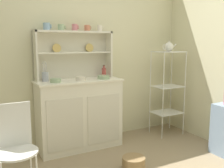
% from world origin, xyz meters
% --- Properties ---
extents(wall_back, '(3.84, 0.05, 2.50)m').
position_xyz_m(wall_back, '(0.00, 1.62, 1.25)').
color(wall_back, beige).
rests_on(wall_back, ground).
extents(hutch_cabinet, '(1.09, 0.45, 0.90)m').
position_xyz_m(hutch_cabinet, '(-0.08, 1.37, 0.46)').
color(hutch_cabinet, silver).
rests_on(hutch_cabinet, ground).
extents(hutch_shelf_unit, '(1.01, 0.18, 0.62)m').
position_xyz_m(hutch_shelf_unit, '(-0.08, 1.53, 1.26)').
color(hutch_shelf_unit, silver).
rests_on(hutch_shelf_unit, hutch_cabinet).
extents(bakers_rack, '(0.42, 0.33, 1.24)m').
position_xyz_m(bakers_rack, '(1.26, 1.25, 0.77)').
color(bakers_rack, silver).
rests_on(bakers_rack, ground).
extents(wire_chair, '(0.36, 0.36, 0.85)m').
position_xyz_m(wire_chair, '(-0.97, 0.56, 0.52)').
color(wire_chair, white).
rests_on(wire_chair, ground).
extents(floor_basket, '(0.25, 0.25, 0.13)m').
position_xyz_m(floor_basket, '(0.23, 0.53, 0.07)').
color(floor_basket, '#93754C').
rests_on(floor_basket, ground).
extents(cup_sky_0, '(0.10, 0.08, 0.09)m').
position_xyz_m(cup_sky_0, '(-0.43, 1.49, 1.56)').
color(cup_sky_0, '#8EB2D1').
rests_on(cup_sky_0, hutch_shelf_unit).
extents(cup_sage_1, '(0.10, 0.08, 0.08)m').
position_xyz_m(cup_sage_1, '(-0.25, 1.49, 1.55)').
color(cup_sage_1, '#9EB78E').
rests_on(cup_sage_1, hutch_shelf_unit).
extents(cup_rose_2, '(0.09, 0.07, 0.08)m').
position_xyz_m(cup_rose_2, '(-0.07, 1.49, 1.56)').
color(cup_rose_2, '#D17A84').
rests_on(cup_rose_2, hutch_shelf_unit).
extents(cup_terracotta_3, '(0.09, 0.07, 0.08)m').
position_xyz_m(cup_terracotta_3, '(0.10, 1.49, 1.55)').
color(cup_terracotta_3, '#C67556').
rests_on(cup_terracotta_3, hutch_shelf_unit).
extents(cup_cream_4, '(0.08, 0.07, 0.08)m').
position_xyz_m(cup_cream_4, '(0.28, 1.49, 1.56)').
color(cup_cream_4, silver).
rests_on(cup_cream_4, hutch_shelf_unit).
extents(bowl_mixing_large, '(0.13, 0.13, 0.05)m').
position_xyz_m(bowl_mixing_large, '(-0.40, 1.29, 0.92)').
color(bowl_mixing_large, '#9EB78E').
rests_on(bowl_mixing_large, hutch_cabinet).
extents(bowl_floral_medium, '(0.13, 0.13, 0.05)m').
position_xyz_m(bowl_floral_medium, '(-0.08, 1.29, 0.92)').
color(bowl_floral_medium, silver).
rests_on(bowl_floral_medium, hutch_cabinet).
extents(bowl_cream_small, '(0.16, 0.16, 0.05)m').
position_xyz_m(bowl_cream_small, '(0.24, 1.29, 0.92)').
color(bowl_cream_small, '#9EB78E').
rests_on(bowl_cream_small, hutch_cabinet).
extents(jam_bottle, '(0.06, 0.06, 0.17)m').
position_xyz_m(jam_bottle, '(0.32, 1.45, 0.97)').
color(jam_bottle, '#B74C47').
rests_on(jam_bottle, hutch_cabinet).
extents(utensil_jar, '(0.08, 0.08, 0.24)m').
position_xyz_m(utensil_jar, '(-0.48, 1.45, 0.96)').
color(utensil_jar, '#B2B7C6').
rests_on(utensil_jar, hutch_cabinet).
extents(porcelain_teapot, '(0.22, 0.13, 0.15)m').
position_xyz_m(porcelain_teapot, '(1.26, 1.25, 1.31)').
color(porcelain_teapot, white).
rests_on(porcelain_teapot, bakers_rack).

